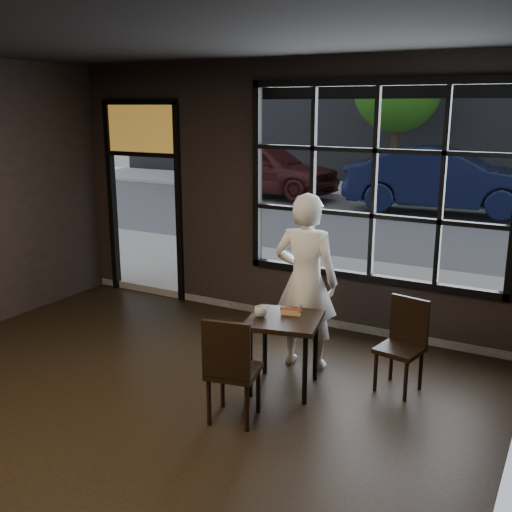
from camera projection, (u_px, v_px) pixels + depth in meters
The scene contains 15 objects.
floor at pixel (78, 451), 4.76m from camera, with size 6.00×7.00×0.02m, color black.
ceiling at pixel (43, 19), 3.97m from camera, with size 6.00×7.00×0.02m, color black.
wall_right at pixel (501, 326), 2.95m from camera, with size 0.04×7.00×3.20m, color black.
window_frame at pixel (374, 184), 6.72m from camera, with size 3.06×0.12×2.28m, color black.
stained_transom at pixel (141, 128), 8.13m from camera, with size 1.20×0.06×0.70m, color orange.
street_asphalt at pixel (498, 171), 25.12m from camera, with size 60.00×41.00×0.04m, color #545456.
cafe_table at pixel (284, 353), 5.71m from camera, with size 0.67×0.67×0.72m, color black.
chair_near at pixel (234, 367), 5.11m from camera, with size 0.42×0.42×0.96m, color black.
chair_window at pixel (400, 347), 5.64m from camera, with size 0.38×0.38×0.89m, color black.
man at pixel (306, 281), 6.10m from camera, with size 0.67×0.44×1.82m, color white.
hotdog at pixel (291, 312), 5.70m from camera, with size 0.20×0.08×0.06m, color tan, non-canonical shape.
cup at pixel (261, 312), 5.64m from camera, with size 0.12×0.12×0.10m, color silver.
navy_car at pixel (444, 180), 14.63m from camera, with size 1.65×4.73×1.56m, color black.
maroon_car at pixel (266, 169), 17.54m from camera, with size 1.76×4.36×1.49m, color #371213.
tree_left at pixel (398, 89), 17.74m from camera, with size 2.60×2.60×4.44m.
Camera 1 is at (3.28, -3.02, 2.66)m, focal length 42.00 mm.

